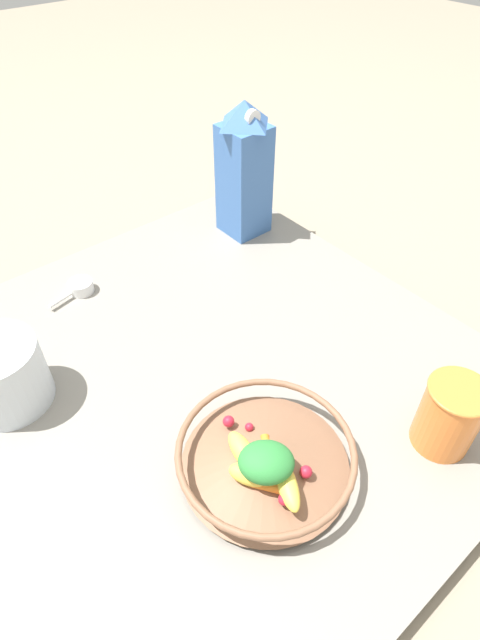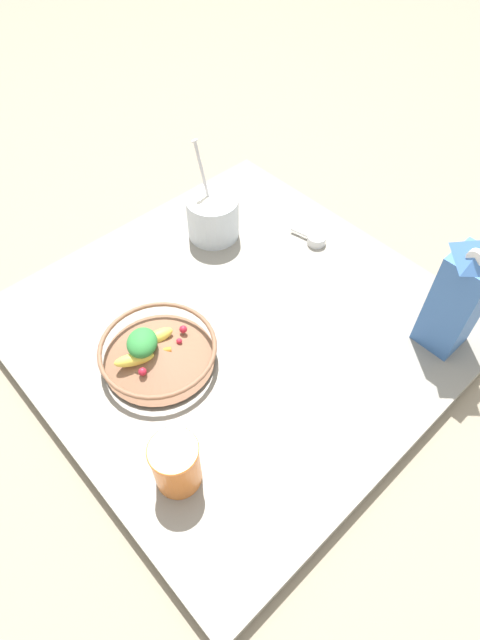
% 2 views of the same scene
% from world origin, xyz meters
% --- Properties ---
extents(ground_plane, '(6.00, 6.00, 0.00)m').
position_xyz_m(ground_plane, '(0.00, 0.00, 0.00)').
color(ground_plane, gray).
extents(countertop, '(0.91, 0.91, 0.04)m').
position_xyz_m(countertop, '(0.00, 0.00, 0.02)').
color(countertop, gray).
rests_on(countertop, ground_plane).
extents(fruit_bowl, '(0.25, 0.25, 0.08)m').
position_xyz_m(fruit_bowl, '(-0.03, -0.20, 0.07)').
color(fruit_bowl, brown).
rests_on(fruit_bowl, countertop).
extents(milk_carton, '(0.09, 0.09, 0.29)m').
position_xyz_m(milk_carton, '(0.34, 0.29, 0.18)').
color(milk_carton, '#3D6BB2').
rests_on(milk_carton, countertop).
extents(yogurt_tub, '(0.13, 0.13, 0.25)m').
position_xyz_m(yogurt_tub, '(-0.26, 0.15, 0.10)').
color(yogurt_tub, silver).
rests_on(yogurt_tub, countertop).
extents(drinking_cup, '(0.09, 0.09, 0.12)m').
position_xyz_m(drinking_cup, '(0.20, -0.33, 0.10)').
color(drinking_cup, orange).
rests_on(drinking_cup, countertop).
extents(measuring_scoop, '(0.10, 0.05, 0.02)m').
position_xyz_m(measuring_scoop, '(-0.05, 0.32, 0.05)').
color(measuring_scoop, white).
rests_on(measuring_scoop, countertop).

